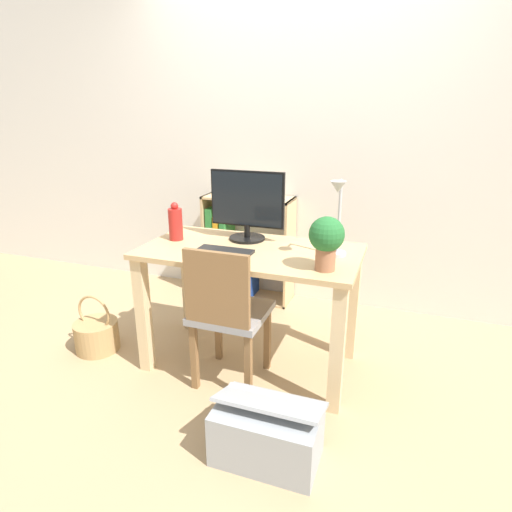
# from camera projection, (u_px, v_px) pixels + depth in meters

# --- Properties ---
(ground_plane) EXTENTS (10.00, 10.00, 0.00)m
(ground_plane) POSITION_uv_depth(u_px,v_px,m) (251.00, 361.00, 2.71)
(ground_plane) COLOR tan
(wall_back) EXTENTS (8.00, 0.05, 2.60)m
(wall_back) POSITION_uv_depth(u_px,v_px,m) (300.00, 139.00, 3.27)
(wall_back) COLOR silver
(wall_back) RESTS_ON ground_plane
(desk) EXTENTS (1.26, 0.67, 0.75)m
(desk) POSITION_uv_depth(u_px,v_px,m) (250.00, 273.00, 2.52)
(desk) COLOR tan
(desk) RESTS_ON ground_plane
(monitor) EXTENTS (0.47, 0.22, 0.42)m
(monitor) POSITION_uv_depth(u_px,v_px,m) (247.00, 203.00, 2.58)
(monitor) COLOR black
(monitor) RESTS_ON desk
(keyboard) EXTENTS (0.32, 0.13, 0.02)m
(keyboard) POSITION_uv_depth(u_px,v_px,m) (225.00, 251.00, 2.40)
(keyboard) COLOR black
(keyboard) RESTS_ON desk
(vase) EXTENTS (0.08, 0.08, 0.24)m
(vase) POSITION_uv_depth(u_px,v_px,m) (176.00, 223.00, 2.61)
(vase) COLOR #B2231E
(vase) RESTS_ON desk
(desk_lamp) EXTENTS (0.10, 0.19, 0.42)m
(desk_lamp) POSITION_uv_depth(u_px,v_px,m) (338.00, 211.00, 2.23)
(desk_lamp) COLOR #B7B7BC
(desk_lamp) RESTS_ON desk
(potted_plant) EXTENTS (0.18, 0.18, 0.27)m
(potted_plant) POSITION_uv_depth(u_px,v_px,m) (326.00, 239.00, 2.10)
(potted_plant) COLOR #9E6647
(potted_plant) RESTS_ON desk
(chair) EXTENTS (0.40, 0.40, 0.85)m
(chair) POSITION_uv_depth(u_px,v_px,m) (227.00, 311.00, 2.35)
(chair) COLOR gray
(chair) RESTS_ON ground_plane
(bookshelf) EXTENTS (0.72, 0.28, 0.86)m
(bookshelf) POSITION_uv_depth(u_px,v_px,m) (236.00, 256.00, 3.58)
(bookshelf) COLOR tan
(bookshelf) RESTS_ON ground_plane
(basket) EXTENTS (0.28, 0.28, 0.39)m
(basket) POSITION_uv_depth(u_px,v_px,m) (97.00, 335.00, 2.82)
(basket) COLOR tan
(basket) RESTS_ON ground_plane
(storage_box) EXTENTS (0.48, 0.34, 0.32)m
(storage_box) POSITION_uv_depth(u_px,v_px,m) (267.00, 432.00, 1.93)
(storage_box) COLOR #999EA3
(storage_box) RESTS_ON ground_plane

